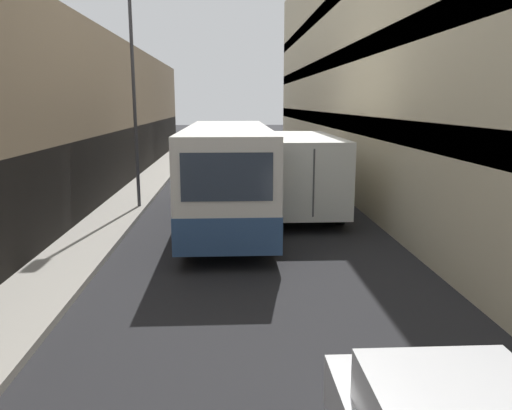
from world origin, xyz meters
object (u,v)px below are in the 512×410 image
at_px(box_truck, 296,168).
at_px(panel_van, 216,157).
at_px(bus, 228,173).
at_px(street_lamp, 132,53).

height_order(box_truck, panel_van, box_truck).
bearing_deg(panel_van, box_truck, -67.29).
height_order(bus, panel_van, bus).
bearing_deg(panel_van, street_lamp, -109.13).
distance_m(box_truck, panel_van, 8.25).
height_order(box_truck, street_lamp, street_lamp).
xyz_separation_m(bus, panel_van, (-0.68, 9.91, -0.55)).
relative_size(bus, box_truck, 1.18).
xyz_separation_m(box_truck, panel_van, (-3.18, 7.60, -0.39)).
bearing_deg(street_lamp, box_truck, -0.55).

